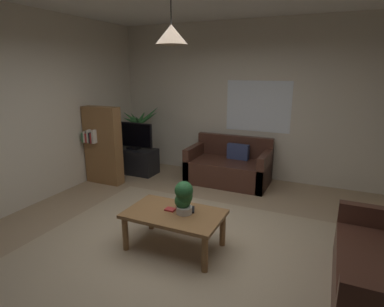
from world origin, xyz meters
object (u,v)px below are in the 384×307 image
remote_on_table_0 (192,210)px  pendant_lamp (171,34)px  book_on_table_0 (170,209)px  bookshelf_corner (103,145)px  couch_under_window (229,168)px  potted_plant_on_table (184,197)px  potted_palm_corner (140,139)px  tv_stand (135,161)px  coffee_table (174,218)px  tv (133,135)px

remote_on_table_0 → pendant_lamp: size_ratio=0.25×
book_on_table_0 → bookshelf_corner: size_ratio=0.08×
couch_under_window → potted_plant_on_table: bearing=-84.5°
couch_under_window → book_on_table_0: bearing=-88.7°
pendant_lamp → bookshelf_corner: bearing=147.2°
remote_on_table_0 → potted_palm_corner: (-2.31, 2.40, 0.15)m
potted_plant_on_table → tv_stand: bearing=135.4°
potted_plant_on_table → bookshelf_corner: size_ratio=0.27×
coffee_table → tv_stand: tv_stand is taller
tv → bookshelf_corner: (-0.19, -0.68, -0.07)m
remote_on_table_0 → potted_palm_corner: 3.34m
book_on_table_0 → potted_plant_on_table: size_ratio=0.30×
remote_on_table_0 → tv: tv is taller
potted_palm_corner → pendant_lamp: size_ratio=2.09×
couch_under_window → remote_on_table_0: (0.29, -2.26, 0.19)m
book_on_table_0 → potted_plant_on_table: 0.26m
tv_stand → bookshelf_corner: bearing=-104.8°
remote_on_table_0 → pendant_lamp: pendant_lamp is taller
bookshelf_corner → coffee_table: bearing=-32.8°
tv → bookshelf_corner: bookshelf_corner is taller
couch_under_window → book_on_table_0: couch_under_window is taller
book_on_table_0 → pendant_lamp: bearing=-24.3°
couch_under_window → book_on_table_0: size_ratio=12.72×
coffee_table → book_on_table_0: 0.11m
book_on_table_0 → potted_palm_corner: bearing=129.7°
tv → bookshelf_corner: size_ratio=0.61×
potted_palm_corner → bookshelf_corner: 1.12m
potted_plant_on_table → tv: size_ratio=0.45×
coffee_table → tv_stand: 2.93m
book_on_table_0 → tv: tv is taller
couch_under_window → potted_plant_on_table: size_ratio=3.81×
coffee_table → couch_under_window: bearing=92.9°
coffee_table → book_on_table_0: bearing=155.7°
couch_under_window → potted_plant_on_table: (0.23, -2.36, 0.37)m
bookshelf_corner → pendant_lamp: pendant_lamp is taller
coffee_table → bookshelf_corner: 2.64m
bookshelf_corner → tv_stand: bearing=75.2°
remote_on_table_0 → bookshelf_corner: size_ratio=0.11×
potted_plant_on_table → potted_palm_corner: size_ratio=0.29×
remote_on_table_0 → bookshelf_corner: bookshelf_corner is taller
potted_palm_corner → tv: bearing=-73.4°
remote_on_table_0 → tv_stand: tv_stand is taller
potted_plant_on_table → book_on_table_0: bearing=-179.4°
remote_on_table_0 → bookshelf_corner: (-2.37, 1.29, 0.24)m
book_on_table_0 → tv_stand: (-1.95, 2.10, -0.21)m
book_on_table_0 → remote_on_table_0: remote_on_table_0 is taller
coffee_table → pendant_lamp: bearing=90.0°
potted_palm_corner → pendant_lamp: bearing=-49.7°
bookshelf_corner → potted_palm_corner: bearing=87.0°
tv_stand → bookshelf_corner: (-0.19, -0.70, 0.46)m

